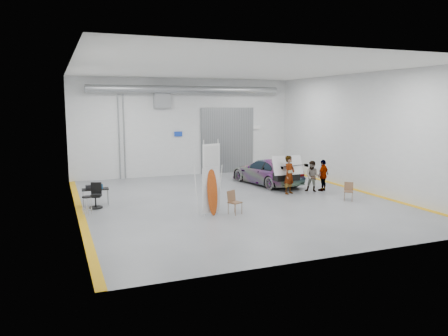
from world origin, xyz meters
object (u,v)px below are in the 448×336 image
object	(u,v)px
work_table	(94,189)
shop_stool	(87,206)
sedan_car	(267,172)
person_b	(313,176)
person_c	(323,175)
person_a	(289,175)
folding_chair_near	(235,207)
surfboard_display	(210,185)
office_chair	(95,197)
folding_chair_far	(348,195)

from	to	relation	value
work_table	shop_stool	bearing A→B (deg)	-103.89
sedan_car	person_b	size ratio (longest dim) A/B	3.08
work_table	person_c	bearing A→B (deg)	-5.28
person_a	folding_chair_near	size ratio (longest dim) A/B	2.00
folding_chair_near	surfboard_display	bearing A→B (deg)	144.78
person_b	office_chair	bearing A→B (deg)	-142.74
person_c	office_chair	distance (m)	11.28
sedan_car	work_table	distance (m)	9.60
folding_chair_near	sedan_car	bearing A→B (deg)	26.62
person_c	folding_chair_near	world-z (taller)	person_c
person_a	folding_chair_far	bearing A→B (deg)	-81.44
person_b	folding_chair_near	size ratio (longest dim) A/B	1.66
shop_stool	office_chair	xyz separation A→B (m)	(0.43, 1.11, 0.09)
folding_chair_near	person_c	bearing A→B (deg)	-1.27
person_c	surfboard_display	xyz separation A→B (m)	(-7.09, -2.59, 0.43)
folding_chair_near	shop_stool	xyz separation A→B (m)	(-5.61, 2.08, 0.08)
person_a	shop_stool	bearing A→B (deg)	156.33
person_c	work_table	bearing A→B (deg)	-32.78
person_c	shop_stool	bearing A→B (deg)	-24.18
office_chair	folding_chair_near	bearing A→B (deg)	-14.05
work_table	office_chair	xyz separation A→B (m)	(0.00, -0.61, -0.25)
shop_stool	person_a	bearing A→B (deg)	4.01
person_a	surfboard_display	xyz separation A→B (m)	(-5.10, -2.59, 0.28)
person_a	person_b	size ratio (longest dim) A/B	1.21
person_c	folding_chair_far	size ratio (longest dim) A/B	1.92
person_c	folding_chair_far	xyz separation A→B (m)	(-0.24, -2.39, -0.55)
person_a	folding_chair_near	xyz separation A→B (m)	(-4.09, -2.76, -0.66)
person_c	work_table	distance (m)	11.31
person_c	folding_chair_near	xyz separation A→B (m)	(-6.09, -2.76, -0.52)
office_chair	folding_chair_far	bearing A→B (deg)	3.21
folding_chair_near	folding_chair_far	distance (m)	5.86
surfboard_display	sedan_car	bearing A→B (deg)	27.19
work_table	person_a	bearing A→B (deg)	-6.40
person_a	office_chair	world-z (taller)	person_a
person_c	shop_stool	distance (m)	11.72
work_table	person_b	bearing A→B (deg)	-5.59
surfboard_display	work_table	bearing A→B (deg)	120.80
folding_chair_near	office_chair	world-z (taller)	office_chair
office_chair	person_c	bearing A→B (deg)	15.38
folding_chair_far	person_c	bearing A→B (deg)	122.30
person_b	person_c	size ratio (longest dim) A/B	0.98
person_b	folding_chair_near	xyz separation A→B (m)	(-5.46, -2.76, -0.50)
sedan_car	surfboard_display	xyz separation A→B (m)	(-5.27, -5.34, 0.53)
sedan_car	office_chair	xyz separation A→B (m)	(-9.44, -2.32, -0.24)
shop_stool	surfboard_display	bearing A→B (deg)	-22.54
office_chair	person_b	bearing A→B (deg)	15.26
work_table	office_chair	distance (m)	0.66
person_c	folding_chair_near	size ratio (longest dim) A/B	1.70
shop_stool	folding_chair_far	bearing A→B (deg)	-8.50
sedan_car	office_chair	bearing A→B (deg)	3.88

